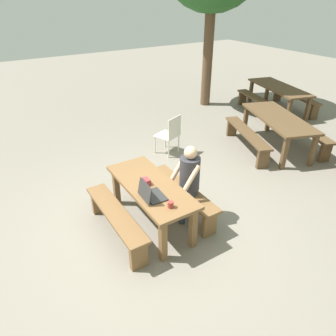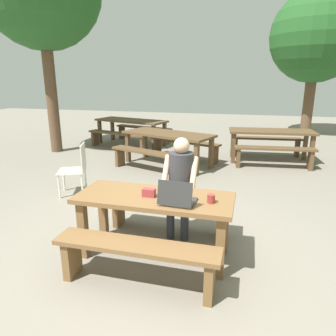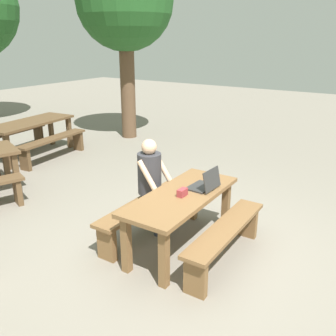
{
  "view_description": "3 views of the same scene",
  "coord_description": "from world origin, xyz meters",
  "px_view_note": "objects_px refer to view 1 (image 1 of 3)",
  "views": [
    {
      "loc": [
        3.37,
        -1.81,
        3.22
      ],
      "look_at": [
        0.09,
        0.25,
        0.97
      ],
      "focal_mm": 33.02,
      "sensor_mm": 36.0,
      "label": 1
    },
    {
      "loc": [
        0.95,
        -3.0,
        1.94
      ],
      "look_at": [
        0.09,
        0.25,
        0.97
      ],
      "focal_mm": 33.06,
      "sensor_mm": 36.0,
      "label": 2
    },
    {
      "loc": [
        -3.45,
        -2.04,
        2.47
      ],
      "look_at": [
        0.09,
        0.25,
        0.97
      ],
      "focal_mm": 39.43,
      "sensor_mm": 36.0,
      "label": 3
    }
  ],
  "objects_px": {
    "picnic_table_front": "(151,191)",
    "picnic_table_mid": "(279,90)",
    "coffee_mug": "(171,205)",
    "person_seated": "(188,178)",
    "small_pouch": "(147,181)",
    "picnic_table_distant": "(278,121)",
    "laptop": "(151,194)",
    "plastic_chair": "(170,134)"
  },
  "relations": [
    {
      "from": "coffee_mug",
      "to": "picnic_table_mid",
      "type": "distance_m",
      "value": 6.55
    },
    {
      "from": "picnic_table_front",
      "to": "laptop",
      "type": "xyz_separation_m",
      "value": [
        0.29,
        -0.16,
        0.19
      ]
    },
    {
      "from": "laptop",
      "to": "coffee_mug",
      "type": "xyz_separation_m",
      "value": [
        0.33,
        0.12,
        -0.02
      ]
    },
    {
      "from": "plastic_chair",
      "to": "picnic_table_distant",
      "type": "relative_size",
      "value": 0.39
    },
    {
      "from": "laptop",
      "to": "plastic_chair",
      "type": "height_order",
      "value": "laptop"
    },
    {
      "from": "picnic_table_mid",
      "to": "picnic_table_distant",
      "type": "bearing_deg",
      "value": -34.48
    },
    {
      "from": "picnic_table_front",
      "to": "picnic_table_mid",
      "type": "bearing_deg",
      "value": 113.64
    },
    {
      "from": "small_pouch",
      "to": "picnic_table_mid",
      "type": "bearing_deg",
      "value": 113.1
    },
    {
      "from": "laptop",
      "to": "picnic_table_mid",
      "type": "height_order",
      "value": "laptop"
    },
    {
      "from": "laptop",
      "to": "person_seated",
      "type": "xyz_separation_m",
      "value": [
        -0.12,
        0.71,
        -0.04
      ]
    },
    {
      "from": "laptop",
      "to": "small_pouch",
      "type": "distance_m",
      "value": 0.36
    },
    {
      "from": "small_pouch",
      "to": "picnic_table_mid",
      "type": "xyz_separation_m",
      "value": [
        -2.45,
        5.75,
        -0.11
      ]
    },
    {
      "from": "picnic_table_mid",
      "to": "picnic_table_front",
      "type": "bearing_deg",
      "value": -51.13
    },
    {
      "from": "coffee_mug",
      "to": "person_seated",
      "type": "distance_m",
      "value": 0.75
    },
    {
      "from": "picnic_table_front",
      "to": "laptop",
      "type": "distance_m",
      "value": 0.38
    },
    {
      "from": "laptop",
      "to": "coffee_mug",
      "type": "height_order",
      "value": "laptop"
    },
    {
      "from": "picnic_table_front",
      "to": "person_seated",
      "type": "height_order",
      "value": "person_seated"
    },
    {
      "from": "laptop",
      "to": "person_seated",
      "type": "relative_size",
      "value": 0.29
    },
    {
      "from": "person_seated",
      "to": "picnic_table_distant",
      "type": "xyz_separation_m",
      "value": [
        -1.01,
        3.2,
        -0.09
      ]
    },
    {
      "from": "plastic_chair",
      "to": "picnic_table_distant",
      "type": "bearing_deg",
      "value": 133.44
    },
    {
      "from": "picnic_table_front",
      "to": "small_pouch",
      "type": "xyz_separation_m",
      "value": [
        -0.05,
        -0.04,
        0.17
      ]
    },
    {
      "from": "picnic_table_distant",
      "to": "small_pouch",
      "type": "bearing_deg",
      "value": -57.6
    },
    {
      "from": "picnic_table_mid",
      "to": "coffee_mug",
      "type": "bearing_deg",
      "value": -46.3
    },
    {
      "from": "plastic_chair",
      "to": "picnic_table_mid",
      "type": "height_order",
      "value": "plastic_chair"
    },
    {
      "from": "small_pouch",
      "to": "picnic_table_distant",
      "type": "bearing_deg",
      "value": 101.76
    },
    {
      "from": "picnic_table_mid",
      "to": "person_seated",
      "type": "bearing_deg",
      "value": -47.43
    },
    {
      "from": "coffee_mug",
      "to": "picnic_table_distant",
      "type": "xyz_separation_m",
      "value": [
        -1.46,
        3.8,
        -0.11
      ]
    },
    {
      "from": "small_pouch",
      "to": "picnic_table_distant",
      "type": "relative_size",
      "value": 0.06
    },
    {
      "from": "coffee_mug",
      "to": "picnic_table_distant",
      "type": "height_order",
      "value": "coffee_mug"
    },
    {
      "from": "picnic_table_mid",
      "to": "picnic_table_distant",
      "type": "distance_m",
      "value": 2.58
    },
    {
      "from": "small_pouch",
      "to": "person_seated",
      "type": "relative_size",
      "value": 0.11
    },
    {
      "from": "picnic_table_mid",
      "to": "picnic_table_distant",
      "type": "relative_size",
      "value": 1.02
    },
    {
      "from": "small_pouch",
      "to": "picnic_table_mid",
      "type": "relative_size",
      "value": 0.06
    },
    {
      "from": "small_pouch",
      "to": "coffee_mug",
      "type": "xyz_separation_m",
      "value": [
        0.67,
        -0.01,
        0.0
      ]
    },
    {
      "from": "person_seated",
      "to": "picnic_table_mid",
      "type": "xyz_separation_m",
      "value": [
        -2.67,
        5.17,
        -0.09
      ]
    },
    {
      "from": "small_pouch",
      "to": "picnic_table_front",
      "type": "bearing_deg",
      "value": 37.61
    },
    {
      "from": "plastic_chair",
      "to": "picnic_table_mid",
      "type": "relative_size",
      "value": 0.38
    },
    {
      "from": "picnic_table_front",
      "to": "picnic_table_distant",
      "type": "xyz_separation_m",
      "value": [
        -0.84,
        3.75,
        0.05
      ]
    },
    {
      "from": "picnic_table_front",
      "to": "laptop",
      "type": "height_order",
      "value": "laptop"
    },
    {
      "from": "person_seated",
      "to": "picnic_table_mid",
      "type": "distance_m",
      "value": 5.82
    },
    {
      "from": "picnic_table_front",
      "to": "picnic_table_distant",
      "type": "distance_m",
      "value": 3.85
    },
    {
      "from": "picnic_table_mid",
      "to": "small_pouch",
      "type": "bearing_deg",
      "value": -51.67
    }
  ]
}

